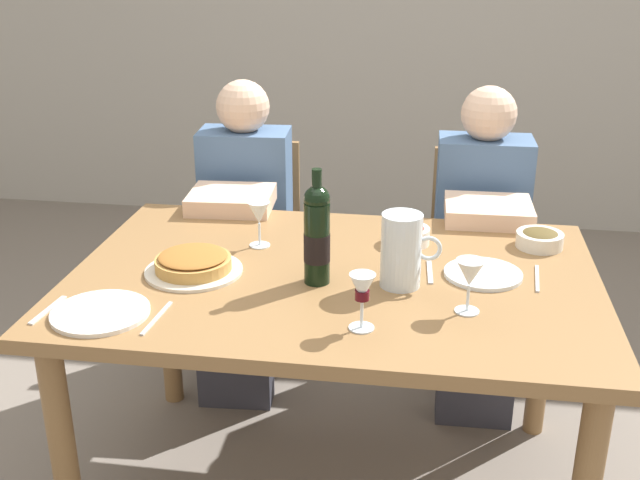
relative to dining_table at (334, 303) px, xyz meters
name	(u,v)px	position (x,y,z in m)	size (l,w,h in m)	color
dining_table	(334,303)	(0.00, 0.00, 0.00)	(1.50, 1.00, 0.76)	olive
wine_bottle	(317,235)	(-0.04, -0.06, 0.23)	(0.07, 0.07, 0.33)	black
water_pitcher	(401,255)	(0.19, -0.05, 0.18)	(0.17, 0.11, 0.21)	silver
baked_tart	(193,263)	(-0.40, -0.05, 0.12)	(0.28, 0.28, 0.06)	silver
salad_bowl	(408,234)	(0.20, 0.26, 0.12)	(0.13, 0.13, 0.06)	white
olive_bowl	(540,238)	(0.60, 0.30, 0.12)	(0.14, 0.14, 0.06)	silver
wine_glass_left_diner	(259,215)	(-0.26, 0.17, 0.20)	(0.07, 0.07, 0.14)	silver
wine_glass_right_diner	(362,290)	(0.11, -0.31, 0.20)	(0.07, 0.07, 0.15)	silver
wine_glass_centre	(470,275)	(0.37, -0.18, 0.20)	(0.07, 0.07, 0.14)	silver
dinner_plate_left_setting	(100,313)	(-0.56, -0.34, 0.10)	(0.25, 0.25, 0.01)	white
dinner_plate_right_setting	(483,274)	(0.42, 0.05, 0.10)	(0.22, 0.22, 0.01)	silver
fork_left_setting	(48,310)	(-0.70, -0.34, 0.09)	(0.16, 0.01, 0.01)	silver
knife_left_setting	(157,318)	(-0.41, -0.34, 0.09)	(0.18, 0.01, 0.01)	silver
knife_right_setting	(537,278)	(0.57, 0.05, 0.09)	(0.18, 0.01, 0.01)	silver
spoon_right_setting	(430,272)	(0.27, 0.05, 0.09)	(0.16, 0.01, 0.01)	silver
chair_left	(254,235)	(-0.46, 0.90, -0.17)	(0.42, 0.42, 0.87)	olive
diner_left	(242,229)	(-0.44, 0.66, -0.05)	(0.35, 0.52, 1.16)	#4C6B93
chair_right	(475,246)	(0.45, 0.92, -0.17)	(0.41, 0.41, 0.87)	olive
diner_right	(481,241)	(0.45, 0.68, -0.05)	(0.34, 0.51, 1.16)	#4C6B93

